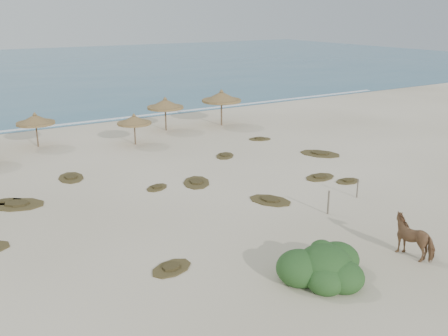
{
  "coord_description": "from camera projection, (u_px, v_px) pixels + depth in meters",
  "views": [
    {
      "loc": [
        -14.09,
        -18.76,
        9.76
      ],
      "look_at": [
        0.47,
        5.0,
        0.94
      ],
      "focal_mm": 40.0,
      "sensor_mm": 36.0,
      "label": 1
    }
  ],
  "objects": [
    {
      "name": "scrub_2",
      "position": [
        157.0,
        187.0,
        28.66
      ],
      "size": [
        1.81,
        1.64,
        0.16
      ],
      "rotation": [
        0.0,
        0.0,
        0.55
      ],
      "color": "#4D4422",
      "rests_on": "ground"
    },
    {
      "name": "fence_post_far",
      "position": [
        357.0,
        188.0,
        27.11
      ],
      "size": [
        0.09,
        0.09,
        1.07
      ],
      "primitive_type": "cylinder",
      "rotation": [
        0.0,
        0.0,
        0.12
      ],
      "color": "brown",
      "rests_on": "ground"
    },
    {
      "name": "fence_post_near",
      "position": [
        328.0,
        202.0,
        24.86
      ],
      "size": [
        0.1,
        0.1,
        1.24
      ],
      "primitive_type": "cylinder",
      "rotation": [
        0.0,
        0.0,
        0.03
      ],
      "color": "brown",
      "rests_on": "ground"
    },
    {
      "name": "scrub_7",
      "position": [
        225.0,
        156.0,
        34.93
      ],
      "size": [
        2.13,
        2.19,
        0.16
      ],
      "rotation": [
        0.0,
        0.0,
        0.85
      ],
      "color": "#4D4422",
      "rests_on": "ground"
    },
    {
      "name": "horse",
      "position": [
        415.0,
        237.0,
        20.58
      ],
      "size": [
        1.26,
        2.11,
        1.66
      ],
      "primitive_type": "imported",
      "rotation": [
        0.0,
        0.0,
        3.33
      ],
      "color": "brown",
      "rests_on": "ground"
    },
    {
      "name": "ocean",
      "position": [
        10.0,
        70.0,
        86.17
      ],
      "size": [
        200.0,
        100.0,
        0.01
      ],
      "primitive_type": "cube",
      "color": "#2B6282",
      "rests_on": "ground"
    },
    {
      "name": "scrub_5",
      "position": [
        320.0,
        154.0,
        35.43
      ],
      "size": [
        3.11,
        3.44,
        0.16
      ],
      "rotation": [
        0.0,
        0.0,
        2.13
      ],
      "color": "#4D4422",
      "rests_on": "ground"
    },
    {
      "name": "scrub_9",
      "position": [
        270.0,
        200.0,
        26.72
      ],
      "size": [
        2.45,
        2.83,
        0.16
      ],
      "rotation": [
        0.0,
        0.0,
        2.03
      ],
      "color": "#4D4422",
      "rests_on": "ground"
    },
    {
      "name": "scrub_4",
      "position": [
        320.0,
        177.0,
        30.44
      ],
      "size": [
        2.2,
        1.56,
        0.16
      ],
      "rotation": [
        0.0,
        0.0,
        0.11
      ],
      "color": "#4D4422",
      "rests_on": "ground"
    },
    {
      "name": "scrub_6",
      "position": [
        71.0,
        177.0,
        30.36
      ],
      "size": [
        1.84,
        2.5,
        0.16
      ],
      "rotation": [
        0.0,
        0.0,
        1.41
      ],
      "color": "#4D4422",
      "rests_on": "ground"
    },
    {
      "name": "ground",
      "position": [
        268.0,
        213.0,
        25.22
      ],
      "size": [
        160.0,
        160.0,
        0.0
      ],
      "primitive_type": "plane",
      "color": "#F2E1C7",
      "rests_on": "ground"
    },
    {
      "name": "bush",
      "position": [
        324.0,
        267.0,
        18.82
      ],
      "size": [
        3.57,
        3.14,
        1.6
      ],
      "rotation": [
        0.0,
        0.0,
        0.29
      ],
      "color": "#2A5625",
      "rests_on": "ground"
    },
    {
      "name": "scrub_3",
      "position": [
        196.0,
        182.0,
        29.51
      ],
      "size": [
        2.49,
        2.84,
        0.16
      ],
      "rotation": [
        0.0,
        0.0,
        1.09
      ],
      "color": "#4D4422",
      "rests_on": "ground"
    },
    {
      "name": "palapa_5",
      "position": [
        221.0,
        97.0,
        43.64
      ],
      "size": [
        4.33,
        4.33,
        3.23
      ],
      "rotation": [
        0.0,
        0.0,
        -0.31
      ],
      "color": "brown",
      "rests_on": "ground"
    },
    {
      "name": "palapa_3",
      "position": [
        134.0,
        120.0,
        37.49
      ],
      "size": [
        2.91,
        2.91,
        2.41
      ],
      "rotation": [
        0.0,
        0.0,
        -0.14
      ],
      "color": "brown",
      "rests_on": "ground"
    },
    {
      "name": "palapa_4",
      "position": [
        165.0,
        104.0,
        41.84
      ],
      "size": [
        3.99,
        3.99,
        2.88
      ],
      "rotation": [
        0.0,
        0.0,
        -0.37
      ],
      "color": "brown",
      "rests_on": "ground"
    },
    {
      "name": "foam_line",
      "position": [
        102.0,
        120.0,
        46.35
      ],
      "size": [
        70.0,
        0.6,
        0.01
      ],
      "primitive_type": "cube",
      "color": "white",
      "rests_on": "ground"
    },
    {
      "name": "scrub_1",
      "position": [
        17.0,
        204.0,
        26.17
      ],
      "size": [
        3.46,
        3.11,
        0.16
      ],
      "rotation": [
        0.0,
        0.0,
        2.6
      ],
      "color": "#4D4422",
      "rests_on": "ground"
    },
    {
      "name": "palapa_2",
      "position": [
        35.0,
        120.0,
        36.82
      ],
      "size": [
        3.27,
        3.27,
        2.63
      ],
      "rotation": [
        0.0,
        0.0,
        -0.18
      ],
      "color": "brown",
      "rests_on": "ground"
    },
    {
      "name": "scrub_11",
      "position": [
        171.0,
        268.0,
        19.7
      ],
      "size": [
        2.12,
        1.72,
        0.16
      ],
      "rotation": [
        0.0,
        0.0,
        0.33
      ],
      "color": "#4D4422",
      "rests_on": "ground"
    },
    {
      "name": "scrub_8",
      "position": [
        6.0,
        202.0,
        26.53
      ],
      "size": [
        1.83,
        1.4,
        0.16
      ],
      "rotation": [
        0.0,
        0.0,
        2.92
      ],
      "color": "#4D4422",
      "rests_on": "ground"
    },
    {
      "name": "scrub_12",
      "position": [
        348.0,
        181.0,
        29.75
      ],
      "size": [
        1.63,
        1.07,
        0.16
      ],
      "rotation": [
        0.0,
        0.0,
        3.13
      ],
      "color": "#4D4422",
      "rests_on": "ground"
    },
    {
      "name": "scrub_10",
      "position": [
        260.0,
        139.0,
        39.5
      ],
      "size": [
        2.09,
        1.77,
        0.16
      ],
      "rotation": [
        0.0,
        0.0,
        2.73
      ],
      "color": "#4D4422",
      "rests_on": "ground"
    }
  ]
}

